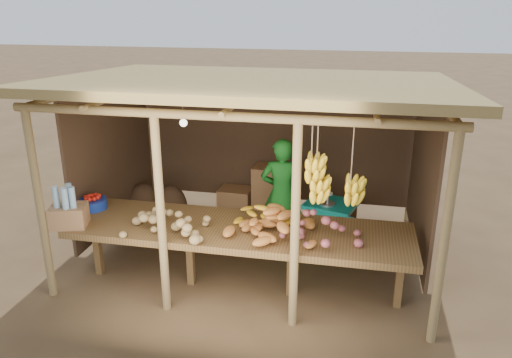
# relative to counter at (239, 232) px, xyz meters

# --- Properties ---
(ground) EXTENTS (60.00, 60.00, 0.00)m
(ground) POSITION_rel_counter_xyz_m (-0.00, 0.95, -0.74)
(ground) COLOR brown
(ground) RESTS_ON ground
(stall_structure) EXTENTS (4.70, 3.50, 2.43)m
(stall_structure) POSITION_rel_counter_xyz_m (0.05, 1.07, 1.19)
(stall_structure) COLOR olive
(stall_structure) RESTS_ON ground
(counter) EXTENTS (3.90, 1.05, 0.80)m
(counter) POSITION_rel_counter_xyz_m (0.00, 0.00, 0.00)
(counter) COLOR brown
(counter) RESTS_ON ground
(potato_heap) EXTENTS (1.08, 0.77, 0.37)m
(potato_heap) POSITION_rel_counter_xyz_m (-0.72, -0.24, 0.24)
(potato_heap) COLOR #9A7F4F
(potato_heap) RESTS_ON counter
(sweet_potato_heap) EXTENTS (1.21, 0.99, 0.36)m
(sweet_potato_heap) POSITION_rel_counter_xyz_m (0.43, -0.13, 0.24)
(sweet_potato_heap) COLOR #C37732
(sweet_potato_heap) RESTS_ON counter
(onion_heap) EXTENTS (1.05, 0.82, 0.36)m
(onion_heap) POSITION_rel_counter_xyz_m (0.89, -0.25, 0.24)
(onion_heap) COLOR #A44F55
(onion_heap) RESTS_ON counter
(banana_pile) EXTENTS (0.64, 0.49, 0.35)m
(banana_pile) POSITION_rel_counter_xyz_m (0.22, 0.16, 0.23)
(banana_pile) COLOR yellow
(banana_pile) RESTS_ON counter
(tomato_basin) EXTENTS (0.35, 0.35, 0.18)m
(tomato_basin) POSITION_rel_counter_xyz_m (-1.90, 0.17, 0.14)
(tomato_basin) COLOR navy
(tomato_basin) RESTS_ON counter
(bottle_box) EXTENTS (0.46, 0.40, 0.49)m
(bottle_box) POSITION_rel_counter_xyz_m (-1.90, -0.34, 0.25)
(bottle_box) COLOR #9A6C45
(bottle_box) RESTS_ON counter
(vendor) EXTENTS (0.60, 0.43, 1.55)m
(vendor) POSITION_rel_counter_xyz_m (0.30, 1.19, 0.03)
(vendor) COLOR #197422
(vendor) RESTS_ON ground
(tarp_crate) EXTENTS (0.80, 0.73, 0.79)m
(tarp_crate) POSITION_rel_counter_xyz_m (0.96, 1.42, -0.41)
(tarp_crate) COLOR brown
(tarp_crate) RESTS_ON ground
(carton_stack) EXTENTS (1.10, 0.45, 0.81)m
(carton_stack) POSITION_rel_counter_xyz_m (-0.20, 2.15, -0.38)
(carton_stack) COLOR #9A6C45
(carton_stack) RESTS_ON ground
(burlap_sacks) EXTENTS (0.95, 0.50, 0.67)m
(burlap_sacks) POSITION_rel_counter_xyz_m (-1.72, 1.70, -0.45)
(burlap_sacks) COLOR #4C3523
(burlap_sacks) RESTS_ON ground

